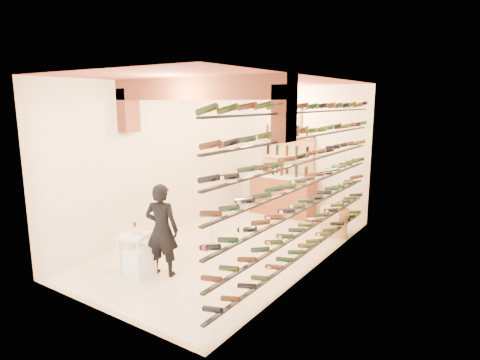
% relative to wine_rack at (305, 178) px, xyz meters
% --- Properties ---
extents(ground, '(6.00, 6.00, 0.00)m').
position_rel_wine_rack_xyz_m(ground, '(-1.53, 0.00, -1.55)').
color(ground, white).
rests_on(ground, ground).
extents(room_shell, '(3.52, 6.02, 3.21)m').
position_rel_wine_rack_xyz_m(room_shell, '(-1.53, -0.26, 0.70)').
color(room_shell, silver).
rests_on(room_shell, ground).
extents(wine_rack, '(0.32, 5.70, 2.56)m').
position_rel_wine_rack_xyz_m(wine_rack, '(0.00, 0.00, 0.00)').
color(wine_rack, black).
rests_on(wine_rack, ground).
extents(back_counter, '(1.70, 0.62, 1.29)m').
position_rel_wine_rack_xyz_m(back_counter, '(-1.83, 2.65, -1.02)').
color(back_counter, brown).
rests_on(back_counter, ground).
extents(back_shelving, '(1.40, 0.31, 2.73)m').
position_rel_wine_rack_xyz_m(back_shelving, '(-1.83, 2.89, -0.38)').
color(back_shelving, '#DEB47D').
rests_on(back_shelving, ground).
extents(tasting_table, '(0.56, 0.56, 0.80)m').
position_rel_wine_rack_xyz_m(tasting_table, '(-2.21, -1.83, -1.01)').
color(tasting_table, white).
rests_on(tasting_table, ground).
extents(white_stool, '(0.39, 0.39, 0.48)m').
position_rel_wine_rack_xyz_m(white_stool, '(-2.01, -1.93, -1.31)').
color(white_stool, white).
rests_on(white_stool, ground).
extents(person, '(0.65, 0.53, 1.54)m').
position_rel_wine_rack_xyz_m(person, '(-1.74, -1.66, -0.78)').
color(person, black).
rests_on(person, ground).
extents(chrome_barstool, '(0.35, 0.35, 0.67)m').
position_rel_wine_rack_xyz_m(chrome_barstool, '(-1.91, -0.15, -1.16)').
color(chrome_barstool, silver).
rests_on(chrome_barstool, ground).
extents(crate_lower, '(0.62, 0.51, 0.32)m').
position_rel_wine_rack_xyz_m(crate_lower, '(-0.13, 1.81, -1.39)').
color(crate_lower, '#E2B57C').
rests_on(crate_lower, ground).
extents(crate_upper, '(0.57, 0.47, 0.29)m').
position_rel_wine_rack_xyz_m(crate_upper, '(-0.13, 1.81, -1.08)').
color(crate_upper, '#E2B57C').
rests_on(crate_upper, crate_lower).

